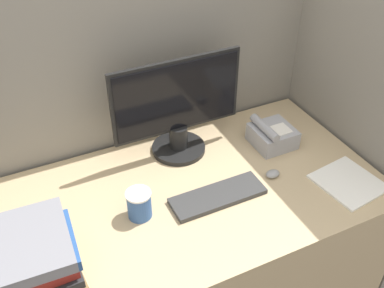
# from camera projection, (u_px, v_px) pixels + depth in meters

# --- Properties ---
(cubicle_panel_rear) EXTENTS (1.92, 0.04, 1.57)m
(cubicle_panel_rear) POSITION_uv_depth(u_px,v_px,m) (145.00, 128.00, 2.02)
(cubicle_panel_rear) COLOR gray
(cubicle_panel_rear) RESTS_ON ground_plane
(cubicle_panel_right) EXTENTS (0.04, 0.88, 1.57)m
(cubicle_panel_right) POSITION_uv_depth(u_px,v_px,m) (345.00, 131.00, 2.00)
(cubicle_panel_right) COLOR gray
(cubicle_panel_right) RESTS_ON ground_plane
(desk) EXTENTS (1.52, 0.82, 0.76)m
(desk) POSITION_uv_depth(u_px,v_px,m) (187.00, 257.00, 1.95)
(desk) COLOR tan
(desk) RESTS_ON ground_plane
(monitor) EXTENTS (0.55, 0.23, 0.43)m
(monitor) POSITION_uv_depth(u_px,v_px,m) (178.00, 111.00, 1.82)
(monitor) COLOR black
(monitor) RESTS_ON desk
(keyboard) EXTENTS (0.37, 0.12, 0.02)m
(keyboard) POSITION_uv_depth(u_px,v_px,m) (218.00, 196.00, 1.70)
(keyboard) COLOR #333333
(keyboard) RESTS_ON desk
(mouse) EXTENTS (0.06, 0.04, 0.03)m
(mouse) POSITION_uv_depth(u_px,v_px,m) (273.00, 174.00, 1.79)
(mouse) COLOR gray
(mouse) RESTS_ON desk
(coffee_cup) EXTENTS (0.09, 0.09, 0.11)m
(coffee_cup) POSITION_uv_depth(u_px,v_px,m) (139.00, 204.00, 1.60)
(coffee_cup) COLOR #335999
(coffee_cup) RESTS_ON desk
(book_stack) EXTENTS (0.24, 0.31, 0.21)m
(book_stack) POSITION_uv_depth(u_px,v_px,m) (39.00, 259.00, 1.34)
(book_stack) COLOR gold
(book_stack) RESTS_ON desk
(desk_telephone) EXTENTS (0.17, 0.18, 0.12)m
(desk_telephone) POSITION_uv_depth(u_px,v_px,m) (272.00, 135.00, 1.94)
(desk_telephone) COLOR #99999E
(desk_telephone) RESTS_ON desk
(paper_pile) EXTENTS (0.25, 0.26, 0.01)m
(paper_pile) POSITION_uv_depth(u_px,v_px,m) (348.00, 182.00, 1.76)
(paper_pile) COLOR white
(paper_pile) RESTS_ON desk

